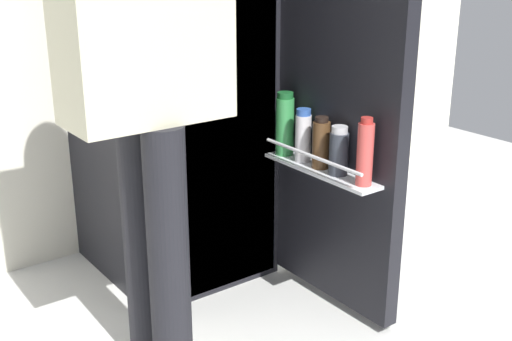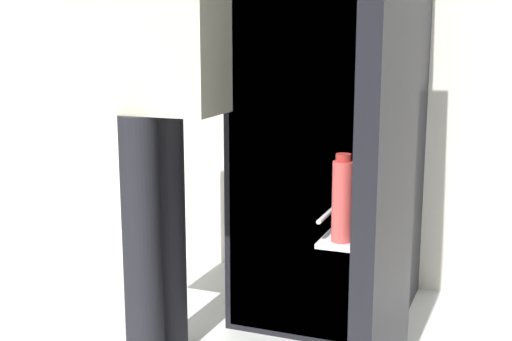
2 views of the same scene
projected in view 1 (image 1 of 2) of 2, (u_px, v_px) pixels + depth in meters
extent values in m
plane|color=silver|center=(256.00, 321.00, 2.34)|extent=(5.39, 5.39, 0.00)
cube|color=black|center=(167.00, 73.00, 2.51)|extent=(0.59, 0.65, 1.60)
cube|color=white|center=(212.00, 87.00, 2.26)|extent=(0.55, 0.01, 1.56)
cube|color=white|center=(205.00, 80.00, 2.29)|extent=(0.51, 0.09, 0.01)
cube|color=black|center=(340.00, 91.00, 2.22)|extent=(0.06, 0.59, 1.54)
cube|color=white|center=(320.00, 170.00, 2.26)|extent=(0.10, 0.50, 0.01)
cylinder|color=silver|center=(311.00, 156.00, 2.22)|extent=(0.01, 0.48, 0.01)
cylinder|color=white|center=(303.00, 138.00, 2.31)|extent=(0.06, 0.06, 0.17)
cylinder|color=#335BB2|center=(304.00, 112.00, 2.28)|extent=(0.05, 0.05, 0.02)
cylinder|color=brown|center=(321.00, 145.00, 2.25)|extent=(0.06, 0.06, 0.16)
cylinder|color=black|center=(322.00, 120.00, 2.22)|extent=(0.05, 0.05, 0.02)
cylinder|color=green|center=(285.00, 127.00, 2.38)|extent=(0.07, 0.07, 0.21)
cylinder|color=#195B28|center=(285.00, 95.00, 2.34)|extent=(0.06, 0.06, 0.02)
cylinder|color=#DB4C47|center=(365.00, 155.00, 2.08)|extent=(0.05, 0.05, 0.20)
cylinder|color=#B22D28|center=(367.00, 120.00, 2.04)|extent=(0.04, 0.04, 0.02)
cylinder|color=#333842|center=(339.00, 154.00, 2.18)|extent=(0.06, 0.06, 0.14)
cylinder|color=silver|center=(340.00, 130.00, 2.16)|extent=(0.05, 0.05, 0.02)
cylinder|color=black|center=(143.00, 243.00, 2.00)|extent=(0.12, 0.12, 0.81)
cylinder|color=black|center=(169.00, 263.00, 1.88)|extent=(0.12, 0.12, 0.81)
cube|color=beige|center=(142.00, 14.00, 1.71)|extent=(0.44, 0.22, 0.58)
cylinder|color=beige|center=(107.00, 15.00, 1.89)|extent=(0.08, 0.08, 0.54)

